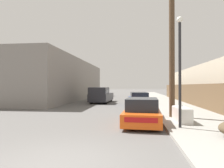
{
  "coord_description": "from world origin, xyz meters",
  "views": [
    {
      "loc": [
        1.89,
        -4.63,
        1.91
      ],
      "look_at": [
        0.18,
        9.92,
        2.05
      ],
      "focal_mm": 32.0,
      "sensor_mm": 36.0,
      "label": 1
    }
  ],
  "objects_px": {
    "parked_sports_car_red": "(142,112)",
    "utility_pole": "(172,34)",
    "street_lamp": "(180,63)",
    "discarded_fridge": "(182,114)",
    "car_parked_mid": "(139,99)",
    "pickup_truck": "(101,95)"
  },
  "relations": [
    {
      "from": "car_parked_mid",
      "to": "pickup_truck",
      "type": "distance_m",
      "value": 5.19
    },
    {
      "from": "discarded_fridge",
      "to": "car_parked_mid",
      "type": "relative_size",
      "value": 0.41
    },
    {
      "from": "pickup_truck",
      "to": "utility_pole",
      "type": "bearing_deg",
      "value": 121.98
    },
    {
      "from": "parked_sports_car_red",
      "to": "street_lamp",
      "type": "bearing_deg",
      "value": -38.71
    },
    {
      "from": "parked_sports_car_red",
      "to": "utility_pole",
      "type": "relative_size",
      "value": 0.49
    },
    {
      "from": "parked_sports_car_red",
      "to": "street_lamp",
      "type": "height_order",
      "value": "street_lamp"
    },
    {
      "from": "car_parked_mid",
      "to": "pickup_truck",
      "type": "bearing_deg",
      "value": 140.17
    },
    {
      "from": "discarded_fridge",
      "to": "utility_pole",
      "type": "distance_m",
      "value": 4.74
    },
    {
      "from": "street_lamp",
      "to": "parked_sports_car_red",
      "type": "bearing_deg",
      "value": 137.92
    },
    {
      "from": "pickup_truck",
      "to": "street_lamp",
      "type": "distance_m",
      "value": 14.8
    },
    {
      "from": "utility_pole",
      "to": "parked_sports_car_red",
      "type": "bearing_deg",
      "value": -136.66
    },
    {
      "from": "discarded_fridge",
      "to": "utility_pole",
      "type": "relative_size",
      "value": 0.19
    },
    {
      "from": "car_parked_mid",
      "to": "utility_pole",
      "type": "relative_size",
      "value": 0.47
    },
    {
      "from": "utility_pole",
      "to": "street_lamp",
      "type": "height_order",
      "value": "utility_pole"
    },
    {
      "from": "discarded_fridge",
      "to": "pickup_truck",
      "type": "height_order",
      "value": "pickup_truck"
    },
    {
      "from": "parked_sports_car_red",
      "to": "utility_pole",
      "type": "height_order",
      "value": "utility_pole"
    },
    {
      "from": "car_parked_mid",
      "to": "street_lamp",
      "type": "xyz_separation_m",
      "value": [
        1.58,
        -10.45,
        2.28
      ]
    },
    {
      "from": "car_parked_mid",
      "to": "parked_sports_car_red",
      "type": "bearing_deg",
      "value": -94.31
    },
    {
      "from": "car_parked_mid",
      "to": "discarded_fridge",
      "type": "bearing_deg",
      "value": -81.89
    },
    {
      "from": "utility_pole",
      "to": "car_parked_mid",
      "type": "bearing_deg",
      "value": 103.7
    },
    {
      "from": "discarded_fridge",
      "to": "street_lamp",
      "type": "height_order",
      "value": "street_lamp"
    },
    {
      "from": "parked_sports_car_red",
      "to": "utility_pole",
      "type": "distance_m",
      "value": 4.99
    }
  ]
}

